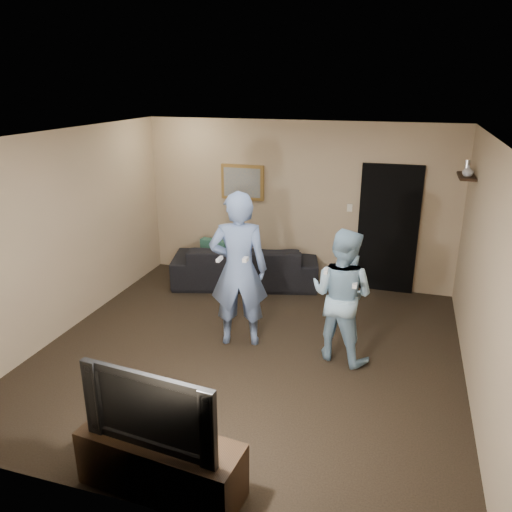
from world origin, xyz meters
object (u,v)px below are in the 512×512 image
(tv_console, at_px, (161,464))
(wii_player_right, at_px, (342,295))
(wii_player_left, at_px, (239,270))
(television, at_px, (156,404))
(sofa, at_px, (245,264))

(tv_console, xyz_separation_m, wii_player_right, (1.08, 2.51, 0.55))
(wii_player_left, bearing_deg, television, -85.72)
(sofa, xyz_separation_m, wii_player_right, (1.79, -1.85, 0.47))
(wii_player_left, bearing_deg, sofa, 105.79)
(television, distance_m, wii_player_right, 2.73)
(television, bearing_deg, wii_player_left, 100.03)
(sofa, bearing_deg, tv_console, 84.88)
(tv_console, distance_m, television, 0.57)
(wii_player_right, bearing_deg, television, -113.21)
(sofa, distance_m, wii_player_right, 2.62)
(sofa, bearing_deg, wii_player_left, 91.40)
(tv_console, bearing_deg, wii_player_right, 72.54)
(sofa, height_order, wii_player_right, wii_player_right)
(wii_player_right, bearing_deg, tv_console, -113.21)
(television, xyz_separation_m, wii_player_left, (-0.19, 2.51, 0.16))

